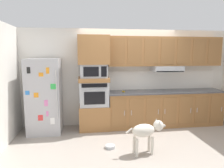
{
  "coord_description": "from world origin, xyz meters",
  "views": [
    {
      "loc": [
        -1.18,
        -4.29,
        1.86
      ],
      "look_at": [
        -0.57,
        0.03,
        1.23
      ],
      "focal_mm": 33.09,
      "sensor_mm": 36.0,
      "label": 1
    }
  ],
  "objects_px": {
    "refrigerator": "(45,96)",
    "dog_food_bowl": "(110,146)",
    "dog": "(147,131)",
    "microwave": "(94,71)",
    "built_in_oven": "(94,93)",
    "screwdriver": "(124,91)"
  },
  "relations": [
    {
      "from": "screwdriver",
      "to": "dog",
      "type": "bearing_deg",
      "value": -84.24
    },
    {
      "from": "dog_food_bowl",
      "to": "built_in_oven",
      "type": "bearing_deg",
      "value": 102.24
    },
    {
      "from": "refrigerator",
      "to": "built_in_oven",
      "type": "relative_size",
      "value": 2.51
    },
    {
      "from": "screwdriver",
      "to": "dog_food_bowl",
      "type": "height_order",
      "value": "screwdriver"
    },
    {
      "from": "dog",
      "to": "microwave",
      "type": "bearing_deg",
      "value": 112.76
    },
    {
      "from": "refrigerator",
      "to": "built_in_oven",
      "type": "xyz_separation_m",
      "value": [
        1.17,
        0.07,
        0.02
      ]
    },
    {
      "from": "dog",
      "to": "screwdriver",
      "type": "bearing_deg",
      "value": 87.41
    },
    {
      "from": "refrigerator",
      "to": "screwdriver",
      "type": "xyz_separation_m",
      "value": [
        1.92,
        0.03,
        0.05
      ]
    },
    {
      "from": "microwave",
      "to": "screwdriver",
      "type": "distance_m",
      "value": 0.92
    },
    {
      "from": "refrigerator",
      "to": "built_in_oven",
      "type": "height_order",
      "value": "refrigerator"
    },
    {
      "from": "built_in_oven",
      "to": "dog_food_bowl",
      "type": "xyz_separation_m",
      "value": [
        0.25,
        -1.17,
        -0.87
      ]
    },
    {
      "from": "built_in_oven",
      "to": "dog",
      "type": "xyz_separation_m",
      "value": [
        0.9,
        -1.49,
        -0.45
      ]
    },
    {
      "from": "microwave",
      "to": "screwdriver",
      "type": "xyz_separation_m",
      "value": [
        0.75,
        -0.04,
        -0.53
      ]
    },
    {
      "from": "refrigerator",
      "to": "screwdriver",
      "type": "height_order",
      "value": "refrigerator"
    },
    {
      "from": "microwave",
      "to": "screwdriver",
      "type": "bearing_deg",
      "value": -2.84
    },
    {
      "from": "refrigerator",
      "to": "dog",
      "type": "height_order",
      "value": "refrigerator"
    },
    {
      "from": "refrigerator",
      "to": "microwave",
      "type": "distance_m",
      "value": 1.31
    },
    {
      "from": "refrigerator",
      "to": "dog_food_bowl",
      "type": "relative_size",
      "value": 8.8
    },
    {
      "from": "built_in_oven",
      "to": "dog_food_bowl",
      "type": "relative_size",
      "value": 3.5
    },
    {
      "from": "dog",
      "to": "dog_food_bowl",
      "type": "bearing_deg",
      "value": 145.26
    },
    {
      "from": "microwave",
      "to": "built_in_oven",
      "type": "bearing_deg",
      "value": 179.23
    },
    {
      "from": "refrigerator",
      "to": "microwave",
      "type": "height_order",
      "value": "refrigerator"
    }
  ]
}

